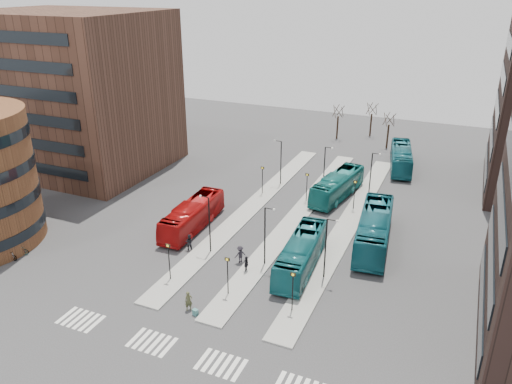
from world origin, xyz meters
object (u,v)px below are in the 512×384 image
at_px(suitcase, 195,312).
at_px(bicycle_mid, 10,255).
at_px(teal_bus_a, 301,253).
at_px(teal_bus_b, 337,186).
at_px(traveller, 189,301).
at_px(bicycle_far, 19,250).
at_px(teal_bus_c, 374,229).
at_px(teal_bus_d, 401,158).
at_px(commuter_c, 240,254).
at_px(commuter_a, 189,242).
at_px(red_bus, 193,215).
at_px(commuter_b, 246,264).

xyz_separation_m(suitcase, bicycle_mid, (-21.37, 0.35, 0.26)).
relative_size(suitcase, teal_bus_a, 0.05).
relative_size(suitcase, bicycle_mid, 0.30).
distance_m(teal_bus_b, bicycle_mid, 38.26).
xyz_separation_m(traveller, bicycle_far, (-20.53, 1.13, -0.38)).
bearing_deg(teal_bus_a, bicycle_far, -165.43).
bearing_deg(teal_bus_a, teal_bus_c, 49.56).
xyz_separation_m(suitcase, teal_bus_d, (10.18, 42.77, 1.38)).
distance_m(teal_bus_a, commuter_c, 6.04).
relative_size(teal_bus_b, commuter_a, 6.57).
xyz_separation_m(teal_bus_b, commuter_c, (-4.54, -19.50, -0.70)).
height_order(teal_bus_a, traveller, teal_bus_a).
bearing_deg(bicycle_far, red_bus, -66.98).
distance_m(teal_bus_b, commuter_a, 21.97).
distance_m(teal_bus_b, commuter_c, 20.03).
height_order(commuter_c, bicycle_far, commuter_c).
bearing_deg(teal_bus_d, commuter_c, -117.01).
relative_size(traveller, bicycle_mid, 1.00).
bearing_deg(commuter_a, teal_bus_c, -164.06).
height_order(teal_bus_b, commuter_a, teal_bus_b).
height_order(teal_bus_c, teal_bus_d, teal_bus_c).
relative_size(suitcase, teal_bus_d, 0.05).
xyz_separation_m(teal_bus_d, traveller, (-11.02, -42.37, -0.76)).
xyz_separation_m(suitcase, traveller, (-0.84, 0.40, 0.62)).
xyz_separation_m(teal_bus_c, teal_bus_d, (-0.97, 24.78, -0.18)).
distance_m(commuter_b, bicycle_far, 23.37).
xyz_separation_m(teal_bus_c, commuter_a, (-17.18, -8.69, -0.95)).
relative_size(commuter_c, bicycle_far, 0.94).
bearing_deg(commuter_a, teal_bus_d, -126.73).
bearing_deg(commuter_c, teal_bus_c, 165.35).
xyz_separation_m(commuter_a, bicycle_far, (-15.34, -7.77, -0.37)).
bearing_deg(bicycle_mid, teal_bus_b, -45.27).
distance_m(suitcase, traveller, 1.12).
xyz_separation_m(commuter_c, bicycle_mid, (-21.20, -8.79, -0.36)).
relative_size(teal_bus_b, teal_bus_c, 0.88).
height_order(teal_bus_d, commuter_b, teal_bus_d).
height_order(teal_bus_b, commuter_c, teal_bus_b).
relative_size(teal_bus_b, commuter_c, 6.40).
height_order(red_bus, traveller, red_bus).
height_order(teal_bus_b, teal_bus_c, teal_bus_c).
bearing_deg(commuter_a, teal_bus_b, -129.18).
height_order(red_bus, bicycle_mid, red_bus).
height_order(teal_bus_b, commuter_b, teal_bus_b).
bearing_deg(teal_bus_d, teal_bus_b, -122.23).
height_order(teal_bus_b, teal_bus_d, teal_bus_d).
distance_m(teal_bus_b, teal_bus_d, 15.28).
distance_m(commuter_b, commuter_c, 1.95).
xyz_separation_m(red_bus, traveller, (7.35, -13.34, -0.68)).
relative_size(teal_bus_a, teal_bus_c, 0.87).
xyz_separation_m(suitcase, bicycle_far, (-21.37, 1.53, 0.23)).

